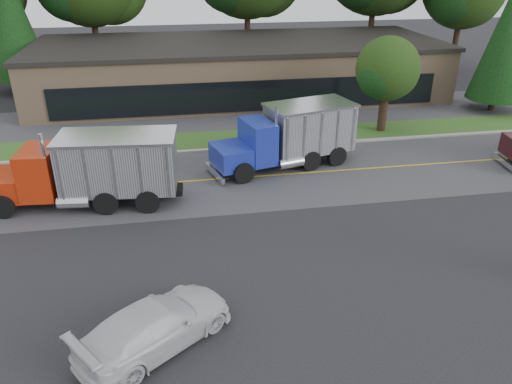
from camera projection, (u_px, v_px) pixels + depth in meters
ground at (284, 275)px, 18.53m from camera, size 140.00×140.00×0.00m
road at (247, 177)px, 26.50m from camera, size 60.00×8.00×0.02m
center_line at (247, 177)px, 26.50m from camera, size 60.00×0.12×0.01m
curb at (236, 149)px, 30.21m from camera, size 60.00×0.30×0.12m
grass_verge at (232, 139)px, 31.81m from camera, size 60.00×3.40×0.03m
far_parking at (224, 116)px, 36.24m from camera, size 60.00×7.00×0.02m
strip_mall at (239, 70)px, 40.98m from camera, size 32.00×12.00×4.00m
evergreen_left at (8, 13)px, 39.86m from camera, size 5.07×5.07×11.52m
evergreen_right at (505, 41)px, 35.31m from camera, size 4.08×4.08×9.27m
tree_verge at (388, 72)px, 31.69m from camera, size 4.30×4.05×6.13m
dump_truck_red at (92, 168)px, 23.03m from camera, size 9.26×3.39×3.36m
dump_truck_blue at (292, 134)px, 27.27m from camera, size 8.28×4.43×3.36m
rally_car at (155, 325)px, 15.00m from camera, size 5.28×4.64×1.46m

